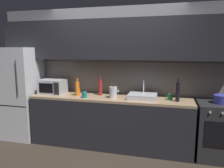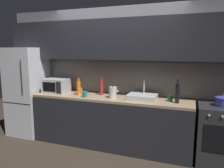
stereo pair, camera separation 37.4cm
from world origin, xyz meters
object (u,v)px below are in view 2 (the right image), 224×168
(mug_amber, at_px, (80,90))
(mug_teal, at_px, (85,94))
(mug_green, at_px, (170,98))
(kettle, at_px, (113,92))
(wine_bottle_orange, at_px, (79,88))
(cooking_pot, at_px, (224,102))
(wine_bottle_dark, at_px, (177,93))
(wine_bottle_red, at_px, (102,87))
(refrigerator, at_px, (28,91))
(oven_range, at_px, (218,135))
(microwave, at_px, (56,86))

(mug_amber, relative_size, mug_teal, 0.92)
(mug_teal, bearing_deg, mug_green, 8.44)
(kettle, height_order, wine_bottle_orange, wine_bottle_orange)
(kettle, height_order, mug_green, kettle)
(cooking_pot, bearing_deg, wine_bottle_dark, -176.53)
(wine_bottle_dark, distance_m, mug_amber, 1.82)
(wine_bottle_red, relative_size, mug_green, 3.46)
(refrigerator, distance_m, oven_range, 3.58)
(mug_amber, bearing_deg, wine_bottle_red, -4.49)
(oven_range, bearing_deg, wine_bottle_dark, -176.41)
(microwave, bearing_deg, oven_range, -0.39)
(mug_green, bearing_deg, mug_teal, -171.56)
(mug_amber, bearing_deg, mug_teal, -50.42)
(wine_bottle_red, xyz_separation_m, mug_green, (1.23, -0.06, -0.09))
(microwave, bearing_deg, mug_green, 0.84)
(wine_bottle_orange, bearing_deg, kettle, -1.54)
(kettle, relative_size, wine_bottle_dark, 0.59)
(refrigerator, distance_m, mug_amber, 1.15)
(kettle, height_order, wine_bottle_dark, wine_bottle_dark)
(mug_green, distance_m, cooking_pot, 0.78)
(kettle, relative_size, mug_teal, 2.17)
(cooking_pot, bearing_deg, mug_green, 176.32)
(wine_bottle_dark, height_order, mug_amber, wine_bottle_dark)
(oven_range, bearing_deg, cooking_pot, 1.80)
(wine_bottle_red, bearing_deg, refrigerator, -176.07)
(refrigerator, xyz_separation_m, wine_bottle_dark, (2.94, -0.04, 0.18))
(oven_range, height_order, wine_bottle_orange, wine_bottle_orange)
(wine_bottle_dark, distance_m, wine_bottle_red, 1.35)
(refrigerator, bearing_deg, oven_range, -0.02)
(mug_green, bearing_deg, microwave, -179.16)
(microwave, xyz_separation_m, wine_bottle_dark, (2.26, -0.06, 0.02))
(wine_bottle_dark, distance_m, mug_green, 0.18)
(refrigerator, distance_m, microwave, 0.70)
(microwave, distance_m, cooking_pot, 2.92)
(microwave, height_order, wine_bottle_dark, wine_bottle_dark)
(mug_amber, bearing_deg, refrigerator, -172.69)
(cooking_pot, bearing_deg, mug_teal, -175.78)
(mug_green, height_order, cooking_pot, cooking_pot)
(wine_bottle_red, bearing_deg, mug_green, -2.78)
(oven_range, distance_m, wine_bottle_orange, 2.42)
(refrigerator, height_order, wine_bottle_red, refrigerator)
(wine_bottle_orange, xyz_separation_m, mug_teal, (0.18, -0.12, -0.08))
(wine_bottle_red, relative_size, cooking_pot, 1.40)
(mug_teal, bearing_deg, refrigerator, 173.32)
(oven_range, xyz_separation_m, wine_bottle_dark, (-0.61, -0.04, 0.61))
(wine_bottle_dark, relative_size, mug_amber, 4.02)
(refrigerator, height_order, wine_bottle_dark, refrigerator)
(mug_amber, xyz_separation_m, mug_teal, (0.25, -0.31, 0.00))
(refrigerator, bearing_deg, wine_bottle_red, 3.93)
(kettle, xyz_separation_m, cooking_pot, (1.72, 0.06, -0.03))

